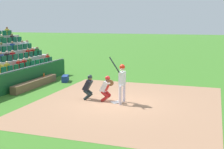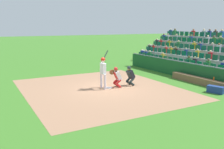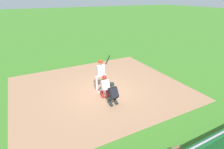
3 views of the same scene
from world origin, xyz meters
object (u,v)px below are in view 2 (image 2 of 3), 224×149
home_plate_marker (108,88)px  water_bottle_on_bench (214,79)px  dugout_bench (198,80)px  catcher_crouching (117,76)px  home_plate_umpire (130,75)px  equipment_duffel_bag (216,90)px  batter_at_plate (103,69)px

home_plate_marker → water_bottle_on_bench: 6.43m
dugout_bench → catcher_crouching: bearing=71.1°
home_plate_umpire → home_plate_marker: bearing=85.0°
catcher_crouching → home_plate_umpire: 0.95m
dugout_bench → water_bottle_on_bench: size_ratio=21.06×
dugout_bench → equipment_duffel_bag: size_ratio=4.92×
batter_at_plate → water_bottle_on_bench: bearing=-116.7°
home_plate_umpire → water_bottle_on_bench: size_ratio=6.17×
batter_at_plate → home_plate_umpire: batter_at_plate is taller
batter_at_plate → dugout_bench: 6.27m
catcher_crouching → water_bottle_on_bench: size_ratio=6.20×
home_plate_marker → equipment_duffel_bag: 6.11m
home_plate_marker → home_plate_umpire: bearing=-95.0°
home_plate_marker → equipment_duffel_bag: equipment_duffel_bag is taller
home_plate_umpire → equipment_duffel_bag: home_plate_umpire is taller
home_plate_umpire → equipment_duffel_bag: 4.98m
catcher_crouching → equipment_duffel_bag: (-3.80, -4.16, -0.52)m
water_bottle_on_bench → home_plate_marker: bearing=62.5°
home_plate_marker → equipment_duffel_bag: bearing=-129.8°
equipment_duffel_bag → home_plate_umpire: bearing=22.2°
home_plate_marker → equipment_duffel_bag: size_ratio=0.50×
catcher_crouching → home_plate_umpire: bearing=-91.1°
batter_at_plate → water_bottle_on_bench: batter_at_plate is taller
dugout_bench → water_bottle_on_bench: water_bottle_on_bench is taller
home_plate_marker → catcher_crouching: catcher_crouching is taller
dugout_bench → batter_at_plate: bearing=72.2°
batter_at_plate → dugout_bench: (-1.89, -5.90, -0.96)m
home_plate_marker → water_bottle_on_bench: (-2.96, -5.68, 0.53)m
batter_at_plate → home_plate_umpire: (-0.18, -1.79, -0.49)m
dugout_bench → equipment_duffel_bag: (-2.06, 0.91, -0.02)m
water_bottle_on_bench → equipment_duffel_bag: bearing=133.9°
home_plate_marker → catcher_crouching: 0.88m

